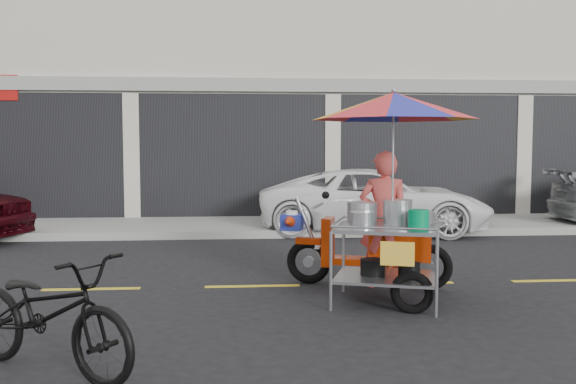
{
  "coord_description": "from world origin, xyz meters",
  "views": [
    {
      "loc": [
        -2.21,
        -8.0,
        1.82
      ],
      "look_at": [
        -1.5,
        0.6,
        1.15
      ],
      "focal_mm": 40.0,
      "sensor_mm": 36.0,
      "label": 1
    }
  ],
  "objects": [
    {
      "name": "ground",
      "position": [
        0.0,
        0.0,
        0.0
      ],
      "size": [
        90.0,
        90.0,
        0.0
      ],
      "primitive_type": "plane",
      "color": "black"
    },
    {
      "name": "sidewalk",
      "position": [
        0.0,
        5.5,
        0.07
      ],
      "size": [
        45.0,
        3.0,
        0.15
      ],
      "primitive_type": "cube",
      "color": "gray",
      "rests_on": "ground"
    },
    {
      "name": "white_pickup",
      "position": [
        0.6,
        4.7,
        0.64
      ],
      "size": [
        4.89,
        2.83,
        1.28
      ],
      "primitive_type": "imported",
      "rotation": [
        0.0,
        0.0,
        1.41
      ],
      "color": "white",
      "rests_on": "ground"
    },
    {
      "name": "centerline",
      "position": [
        0.0,
        0.0,
        0.0
      ],
      "size": [
        42.0,
        0.1,
        0.01
      ],
      "primitive_type": "cube",
      "color": "gold",
      "rests_on": "ground"
    },
    {
      "name": "near_bicycle",
      "position": [
        -3.69,
        -2.92,
        0.48
      ],
      "size": [
        1.88,
        1.57,
        0.97
      ],
      "primitive_type": "imported",
      "rotation": [
        0.0,
        0.0,
        0.97
      ],
      "color": "black",
      "rests_on": "ground"
    },
    {
      "name": "food_vendor_rig",
      "position": [
        -0.44,
        -0.65,
        1.53
      ],
      "size": [
        2.4,
        2.43,
        2.44
      ],
      "rotation": [
        0.0,
        0.0,
        -0.32
      ],
      "color": "black",
      "rests_on": "ground"
    },
    {
      "name": "shophouse_block",
      "position": [
        2.82,
        10.59,
        4.24
      ],
      "size": [
        36.0,
        8.11,
        10.4
      ],
      "color": "beige",
      "rests_on": "ground"
    }
  ]
}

